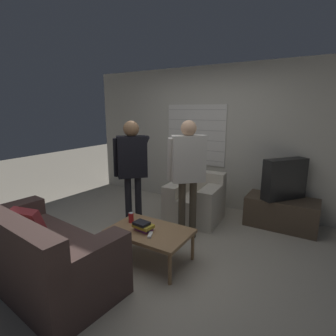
{
  "coord_description": "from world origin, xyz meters",
  "views": [
    {
      "loc": [
        1.81,
        -2.53,
        1.8
      ],
      "look_at": [
        -0.01,
        0.49,
        1.0
      ],
      "focal_mm": 28.0,
      "sensor_mm": 36.0,
      "label": 1
    }
  ],
  "objects_px": {
    "armchair_beige": "(195,200)",
    "person_left_standing": "(132,161)",
    "couch_blue": "(37,254)",
    "coffee_table": "(150,233)",
    "tv": "(284,179)",
    "book_stack": "(143,226)",
    "person_right_standing": "(188,165)",
    "soda_can": "(131,217)",
    "spare_remote": "(150,235)"
  },
  "relations": [
    {
      "from": "person_left_standing",
      "to": "couch_blue",
      "type": "bearing_deg",
      "value": -137.39
    },
    {
      "from": "tv",
      "to": "soda_can",
      "type": "relative_size",
      "value": 5.32
    },
    {
      "from": "armchair_beige",
      "to": "tv",
      "type": "xyz_separation_m",
      "value": [
        1.27,
        0.43,
        0.45
      ]
    },
    {
      "from": "armchair_beige",
      "to": "tv",
      "type": "height_order",
      "value": "tv"
    },
    {
      "from": "spare_remote",
      "to": "coffee_table",
      "type": "bearing_deg",
      "value": 103.42
    },
    {
      "from": "armchair_beige",
      "to": "person_left_standing",
      "type": "height_order",
      "value": "person_left_standing"
    },
    {
      "from": "coffee_table",
      "to": "book_stack",
      "type": "xyz_separation_m",
      "value": [
        -0.06,
        -0.05,
        0.09
      ]
    },
    {
      "from": "coffee_table",
      "to": "soda_can",
      "type": "height_order",
      "value": "soda_can"
    },
    {
      "from": "spare_remote",
      "to": "book_stack",
      "type": "bearing_deg",
      "value": 132.19
    },
    {
      "from": "tv",
      "to": "book_stack",
      "type": "bearing_deg",
      "value": 4.06
    },
    {
      "from": "soda_can",
      "to": "spare_remote",
      "type": "xyz_separation_m",
      "value": [
        0.42,
        -0.18,
        -0.05
      ]
    },
    {
      "from": "couch_blue",
      "to": "person_left_standing",
      "type": "height_order",
      "value": "person_left_standing"
    },
    {
      "from": "couch_blue",
      "to": "person_left_standing",
      "type": "distance_m",
      "value": 1.72
    },
    {
      "from": "coffee_table",
      "to": "person_left_standing",
      "type": "bearing_deg",
      "value": 139.92
    },
    {
      "from": "tv",
      "to": "soda_can",
      "type": "xyz_separation_m",
      "value": [
        -1.53,
        -1.77,
        -0.31
      ]
    },
    {
      "from": "couch_blue",
      "to": "coffee_table",
      "type": "height_order",
      "value": "couch_blue"
    },
    {
      "from": "tv",
      "to": "book_stack",
      "type": "relative_size",
      "value": 2.72
    },
    {
      "from": "book_stack",
      "to": "soda_can",
      "type": "xyz_separation_m",
      "value": [
        -0.27,
        0.11,
        0.01
      ]
    },
    {
      "from": "coffee_table",
      "to": "book_stack",
      "type": "bearing_deg",
      "value": -138.35
    },
    {
      "from": "tv",
      "to": "spare_remote",
      "type": "bearing_deg",
      "value": 8.17
    },
    {
      "from": "spare_remote",
      "to": "armchair_beige",
      "type": "bearing_deg",
      "value": 72.15
    },
    {
      "from": "couch_blue",
      "to": "book_stack",
      "type": "height_order",
      "value": "couch_blue"
    },
    {
      "from": "coffee_table",
      "to": "soda_can",
      "type": "relative_size",
      "value": 7.6
    },
    {
      "from": "couch_blue",
      "to": "person_right_standing",
      "type": "distance_m",
      "value": 2.04
    },
    {
      "from": "tv",
      "to": "person_right_standing",
      "type": "height_order",
      "value": "person_right_standing"
    },
    {
      "from": "person_right_standing",
      "to": "book_stack",
      "type": "height_order",
      "value": "person_right_standing"
    },
    {
      "from": "couch_blue",
      "to": "soda_can",
      "type": "height_order",
      "value": "couch_blue"
    },
    {
      "from": "person_right_standing",
      "to": "soda_can",
      "type": "xyz_separation_m",
      "value": [
        -0.44,
        -0.69,
        -0.6
      ]
    },
    {
      "from": "couch_blue",
      "to": "armchair_beige",
      "type": "height_order",
      "value": "couch_blue"
    },
    {
      "from": "coffee_table",
      "to": "tv",
      "type": "height_order",
      "value": "tv"
    },
    {
      "from": "tv",
      "to": "spare_remote",
      "type": "relative_size",
      "value": 4.96
    },
    {
      "from": "soda_can",
      "to": "spare_remote",
      "type": "distance_m",
      "value": 0.46
    },
    {
      "from": "person_left_standing",
      "to": "person_right_standing",
      "type": "relative_size",
      "value": 0.99
    },
    {
      "from": "person_right_standing",
      "to": "spare_remote",
      "type": "height_order",
      "value": "person_right_standing"
    },
    {
      "from": "coffee_table",
      "to": "tv",
      "type": "relative_size",
      "value": 1.43
    },
    {
      "from": "couch_blue",
      "to": "coffee_table",
      "type": "distance_m",
      "value": 1.22
    },
    {
      "from": "coffee_table",
      "to": "spare_remote",
      "type": "distance_m",
      "value": 0.16
    },
    {
      "from": "couch_blue",
      "to": "armchair_beige",
      "type": "distance_m",
      "value": 2.45
    },
    {
      "from": "coffee_table",
      "to": "book_stack",
      "type": "height_order",
      "value": "book_stack"
    },
    {
      "from": "couch_blue",
      "to": "coffee_table",
      "type": "xyz_separation_m",
      "value": [
        0.77,
        0.94,
        0.03
      ]
    },
    {
      "from": "soda_can",
      "to": "spare_remote",
      "type": "height_order",
      "value": "soda_can"
    },
    {
      "from": "person_right_standing",
      "to": "soda_can",
      "type": "distance_m",
      "value": 1.02
    },
    {
      "from": "couch_blue",
      "to": "coffee_table",
      "type": "bearing_deg",
      "value": 56.27
    },
    {
      "from": "book_stack",
      "to": "spare_remote",
      "type": "distance_m",
      "value": 0.17
    },
    {
      "from": "person_right_standing",
      "to": "soda_can",
      "type": "height_order",
      "value": "person_right_standing"
    },
    {
      "from": "soda_can",
      "to": "armchair_beige",
      "type": "bearing_deg",
      "value": 78.66
    },
    {
      "from": "person_right_standing",
      "to": "soda_can",
      "type": "relative_size",
      "value": 13.15
    },
    {
      "from": "armchair_beige",
      "to": "person_left_standing",
      "type": "bearing_deg",
      "value": 45.19
    },
    {
      "from": "armchair_beige",
      "to": "book_stack",
      "type": "relative_size",
      "value": 3.54
    },
    {
      "from": "person_left_standing",
      "to": "spare_remote",
      "type": "distance_m",
      "value": 1.28
    }
  ]
}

